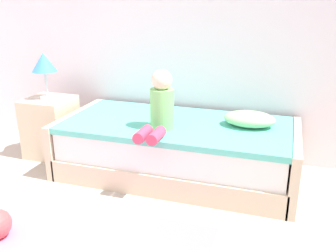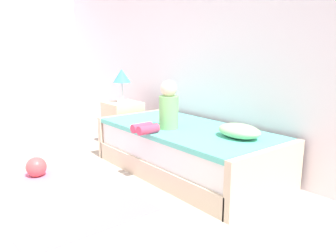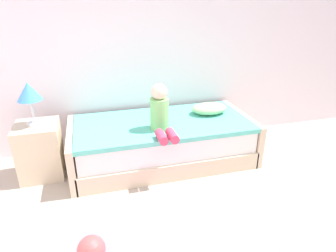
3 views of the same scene
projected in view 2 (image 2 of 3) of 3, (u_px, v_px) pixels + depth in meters
name	position (u px, v px, depth m)	size (l,w,h in m)	color
wall_rear	(202.00, 37.00, 4.02)	(7.20, 0.10, 2.90)	white
bed	(186.00, 150.00, 3.61)	(2.11, 1.00, 0.50)	beige
nightstand	(123.00, 124.00, 4.64)	(0.44, 0.44, 0.60)	beige
table_lamp	(122.00, 77.00, 4.50)	(0.24, 0.24, 0.45)	silver
child_figure	(165.00, 110.00, 3.42)	(0.20, 0.51, 0.50)	#7FC672
pillow	(239.00, 131.00, 3.12)	(0.44, 0.30, 0.13)	#99CC8C
toy_ball	(36.00, 167.00, 3.51)	(0.21, 0.21, 0.21)	#E54C4C
area_rug	(60.00, 195.00, 3.07)	(1.60, 1.10, 0.01)	pink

